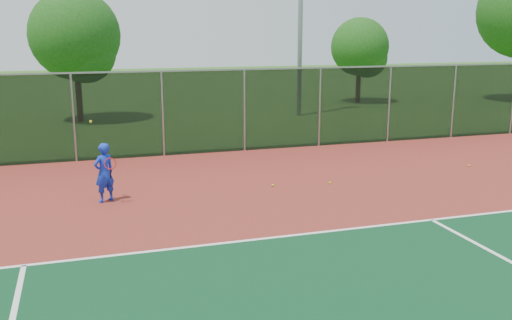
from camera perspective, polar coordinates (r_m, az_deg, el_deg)
The scene contains 9 objects.
ground at distance 10.82m, azimuth 17.27°, elevation -11.83°, with size 120.00×120.00×0.00m, color #295C1A.
court_apron at distance 12.36m, azimuth 12.02°, elevation -8.29°, with size 30.00×20.00×0.02m, color maroon.
fence_back at distance 21.01m, azimuth -1.17°, elevation 5.09°, with size 30.00×0.06×3.03m.
tennis_player at distance 15.30m, azimuth -14.94°, elevation -1.21°, with size 0.68×0.72×2.15m.
practice_ball_2 at distance 16.79m, azimuth 7.41°, elevation -2.27°, with size 0.07×0.07×0.07m, color #B6CE17.
practice_ball_3 at distance 20.03m, azimuth 20.53°, elevation -0.51°, with size 0.07×0.07×0.07m, color #B6CE17.
practice_ball_4 at distance 16.40m, azimuth 1.69°, elevation -2.54°, with size 0.07×0.07×0.07m, color #B6CE17.
tree_back_left at distance 29.15m, azimuth -17.45°, elevation 11.45°, with size 4.31×4.31×6.33m.
tree_back_mid at distance 35.93m, azimuth 10.52°, elevation 10.82°, with size 3.52×3.52×5.17m.
Camera 1 is at (-5.78, -8.00, 4.42)m, focal length 40.00 mm.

